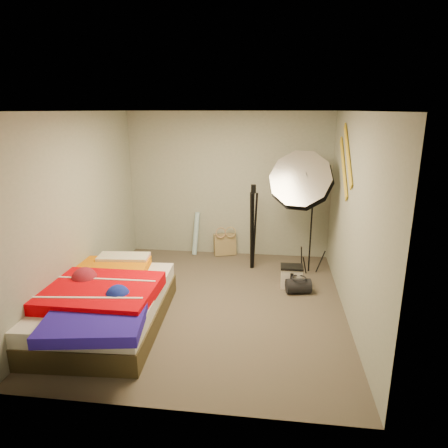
% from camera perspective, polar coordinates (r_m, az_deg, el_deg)
% --- Properties ---
extents(floor, '(4.00, 4.00, 0.00)m').
position_cam_1_polar(floor, '(5.48, -1.86, -11.29)').
color(floor, brown).
rests_on(floor, ground).
extents(ceiling, '(4.00, 4.00, 0.00)m').
position_cam_1_polar(ceiling, '(4.87, -2.14, 15.83)').
color(ceiling, silver).
rests_on(ceiling, wall_back).
extents(wall_back, '(3.50, 0.00, 3.50)m').
position_cam_1_polar(wall_back, '(6.97, 0.64, 5.56)').
color(wall_back, '#999C8C').
rests_on(wall_back, floor).
extents(wall_front, '(3.50, 0.00, 3.50)m').
position_cam_1_polar(wall_front, '(3.18, -7.79, -7.60)').
color(wall_front, '#999C8C').
rests_on(wall_front, floor).
extents(wall_left, '(0.00, 4.00, 4.00)m').
position_cam_1_polar(wall_left, '(5.58, -20.03, 1.93)').
color(wall_left, '#999C8C').
rests_on(wall_left, floor).
extents(wall_right, '(0.00, 4.00, 4.00)m').
position_cam_1_polar(wall_right, '(5.06, 17.96, 0.75)').
color(wall_right, '#999C8C').
rests_on(wall_right, floor).
extents(tote_bag, '(0.42, 0.29, 0.40)m').
position_cam_1_polar(tote_bag, '(7.15, 0.14, -2.93)').
color(tote_bag, '#9D875A').
rests_on(tote_bag, floor).
extents(wrapping_roll, '(0.16, 0.23, 0.76)m').
position_cam_1_polar(wrapping_roll, '(7.16, -4.03, -1.37)').
color(wrapping_roll, '#62AAC6').
rests_on(wrapping_roll, floor).
extents(camera_case, '(0.30, 0.22, 0.30)m').
position_cam_1_polar(camera_case, '(5.98, 9.60, -7.51)').
color(camera_case, silver).
rests_on(camera_case, floor).
extents(duffel_bag, '(0.38, 0.27, 0.21)m').
position_cam_1_polar(duffel_bag, '(5.83, 10.58, -8.70)').
color(duffel_bag, black).
rests_on(duffel_bag, floor).
extents(wall_stripe_upper, '(0.02, 0.91, 0.78)m').
position_cam_1_polar(wall_stripe_upper, '(5.52, 17.28, 9.43)').
color(wall_stripe_upper, gold).
rests_on(wall_stripe_upper, wall_right).
extents(wall_stripe_lower, '(0.02, 0.91, 0.78)m').
position_cam_1_polar(wall_stripe_lower, '(5.79, 16.71, 7.75)').
color(wall_stripe_lower, gold).
rests_on(wall_stripe_lower, wall_right).
extents(bed, '(1.55, 2.22, 0.58)m').
position_cam_1_polar(bed, '(5.08, -16.84, -10.72)').
color(bed, '#44381F').
rests_on(bed, floor).
extents(photo_umbrella, '(1.29, 1.02, 2.04)m').
position_cam_1_polar(photo_umbrella, '(6.16, 10.99, 5.91)').
color(photo_umbrella, black).
rests_on(photo_umbrella, floor).
extents(camera_tripod, '(0.08, 0.08, 1.39)m').
position_cam_1_polar(camera_tripod, '(6.39, 4.13, 0.39)').
color(camera_tripod, black).
rests_on(camera_tripod, floor).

